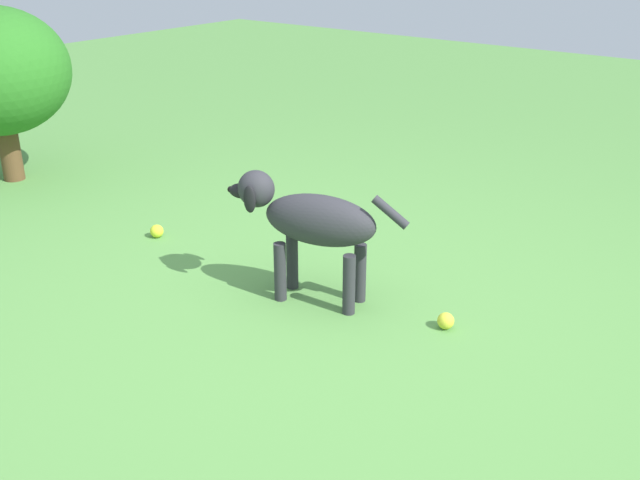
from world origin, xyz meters
TOP-DOWN VIEW (x-y plane):
  - ground at (0.00, 0.00)m, footprint 14.00×14.00m
  - dog at (-0.22, -0.20)m, footprint 0.31×0.76m
  - tennis_ball_0 at (-0.34, 0.37)m, footprint 0.07×0.07m
  - tennis_ball_1 at (-0.26, -1.20)m, footprint 0.07×0.07m

SIDE VIEW (x-z plane):
  - ground at x=0.00m, z-range 0.00..0.00m
  - tennis_ball_0 at x=-0.34m, z-range 0.00..0.07m
  - tennis_ball_1 at x=-0.26m, z-range 0.00..0.07m
  - dog at x=-0.22m, z-range 0.08..0.61m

